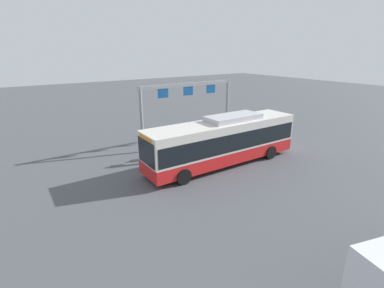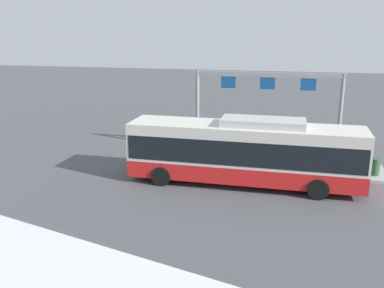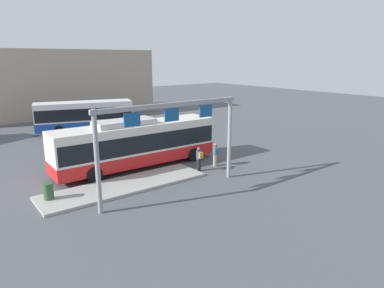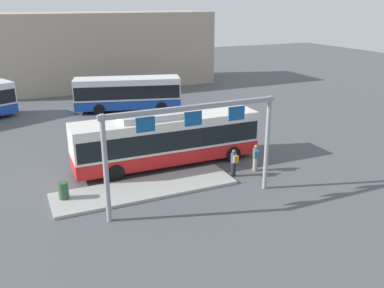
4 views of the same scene
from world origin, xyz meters
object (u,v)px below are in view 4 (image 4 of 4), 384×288
Objects in this scene: bus_background_right at (128,92)px; trash_bin at (63,190)px; person_waiting_near at (234,162)px; person_boarding at (256,157)px; bus_main at (167,137)px.

trash_bin is (-8.18, -16.62, -1.17)m from bus_background_right.
person_boarding is at bearing -80.86° from person_waiting_near.
bus_main is at bearing -80.64° from bus_background_right.
bus_background_right is 17.52m from person_waiting_near.
bus_main is 14.16m from bus_background_right.
bus_background_right is 18.56m from trash_bin.
bus_background_right reaches higher than person_waiting_near.
person_boarding is at bearing -64.82° from bus_background_right.
person_waiting_near is (1.39, -17.45, -0.89)m from bus_background_right.
bus_background_right is at bearing 7.15° from person_waiting_near.
person_boarding is at bearing -34.72° from bus_main.
person_boarding reaches higher than trash_bin.
person_waiting_near is (2.86, -3.36, -0.92)m from bus_main.
person_boarding is 1.62m from person_waiting_near.
bus_main is 4.51m from person_waiting_near.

